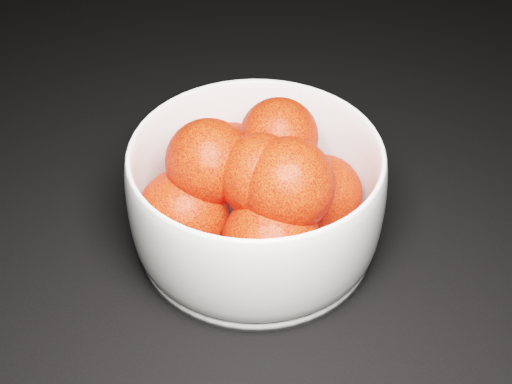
% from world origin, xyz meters
% --- Properties ---
extents(bowl, '(0.21, 0.21, 0.10)m').
position_xyz_m(bowl, '(0.25, 0.25, 0.05)').
color(bowl, white).
rests_on(bowl, ground).
extents(orange_pile, '(0.16, 0.15, 0.11)m').
position_xyz_m(orange_pile, '(0.25, 0.24, 0.07)').
color(orange_pile, red).
rests_on(orange_pile, bowl).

